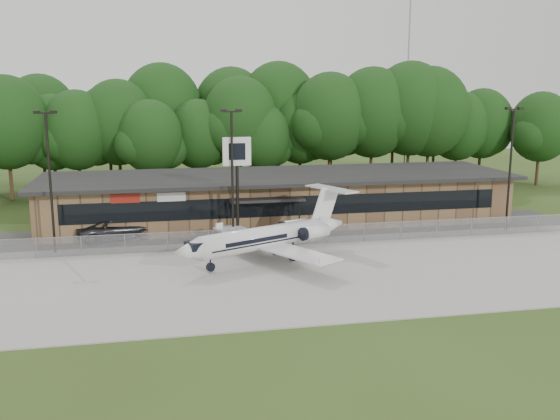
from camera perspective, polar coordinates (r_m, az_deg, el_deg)
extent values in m
plane|color=#354819|center=(33.68, 7.99, -9.52)|extent=(160.00, 160.00, 0.00)
cube|color=#9E9B93|center=(40.88, 4.25, -5.61)|extent=(64.00, 18.00, 0.08)
cube|color=#383835|center=(51.66, 0.79, -2.00)|extent=(50.00, 9.00, 0.06)
cube|color=olive|center=(55.57, -0.19, 1.02)|extent=(40.00, 10.00, 4.00)
cube|color=black|center=(50.69, 0.93, 0.36)|extent=(36.00, 0.08, 1.60)
cube|color=black|center=(54.74, -0.09, 3.14)|extent=(41.00, 11.50, 0.30)
cube|color=black|center=(49.61, -1.18, 0.95)|extent=(6.00, 1.60, 0.20)
cube|color=#A12013|center=(49.35, -13.97, 1.03)|extent=(2.20, 0.06, 0.70)
cube|color=silver|center=(49.32, -9.91, 1.19)|extent=(2.20, 0.06, 0.70)
cube|color=gray|center=(47.23, 1.96, -2.38)|extent=(46.00, 0.03, 1.50)
cube|color=gray|center=(47.06, 1.97, -1.49)|extent=(46.00, 0.04, 0.04)
cylinder|color=gray|center=(84.25, 11.57, 11.47)|extent=(0.20, 0.20, 25.00)
cylinder|color=black|center=(47.18, -20.25, 2.17)|extent=(0.18, 0.18, 10.00)
cube|color=black|center=(46.71, -20.67, 8.30)|extent=(1.20, 0.12, 0.12)
cube|color=black|center=(46.80, -21.35, 8.34)|extent=(0.45, 0.30, 0.22)
cube|color=black|center=(46.63, -20.01, 8.43)|extent=(0.45, 0.30, 0.22)
cylinder|color=black|center=(46.98, -4.38, 2.80)|extent=(0.18, 0.18, 10.00)
cube|color=black|center=(46.51, -4.47, 8.97)|extent=(1.20, 0.12, 0.12)
cube|color=black|center=(46.44, -5.16, 9.04)|extent=(0.45, 0.30, 0.22)
cube|color=black|center=(46.58, -3.79, 9.07)|extent=(0.45, 0.30, 0.22)
cylinder|color=black|center=(54.78, 20.27, 3.35)|extent=(0.18, 0.18, 10.00)
cube|color=black|center=(54.38, 20.64, 8.62)|extent=(1.20, 0.12, 0.12)
cube|color=black|center=(54.09, 20.14, 8.72)|extent=(0.45, 0.30, 0.22)
cube|color=black|center=(54.67, 21.14, 8.67)|extent=(0.45, 0.30, 0.22)
cylinder|color=white|center=(42.42, -1.58, -2.68)|extent=(9.58, 5.56, 1.57)
cone|color=white|center=(39.46, -8.64, -3.87)|extent=(2.44, 2.25, 1.57)
cone|color=white|center=(45.97, 4.56, -1.42)|extent=(2.62, 2.34, 1.57)
cube|color=white|center=(40.29, 1.64, -4.08)|extent=(4.44, 6.26, 0.12)
cube|color=white|center=(45.40, -3.41, -2.33)|extent=(4.44, 6.26, 0.12)
cylinder|color=white|center=(43.51, 3.18, -2.13)|extent=(2.33, 1.71, 0.88)
cylinder|color=white|center=(45.38, 1.20, -1.56)|extent=(2.33, 1.71, 0.88)
cube|color=white|center=(45.37, 4.12, 0.25)|extent=(2.25, 1.14, 2.96)
cube|color=white|center=(45.53, 4.71, 1.85)|extent=(3.06, 4.64, 0.10)
cube|color=black|center=(39.70, -7.77, -3.34)|extent=(1.39, 1.48, 0.49)
cube|color=black|center=(43.75, 0.34, -4.03)|extent=(1.70, 2.47, 0.69)
cylinder|color=black|center=(40.64, -6.37, -5.31)|extent=(0.78, 0.78, 0.22)
imported|color=#333436|center=(50.71, -14.69, -1.66)|extent=(6.81, 4.58, 1.74)
cylinder|color=black|center=(47.50, -3.92, 1.53)|extent=(0.23, 0.23, 7.75)
cube|color=silver|center=(47.07, -3.97, 5.37)|extent=(2.13, 0.25, 2.13)
cube|color=black|center=(46.95, -3.95, 5.35)|extent=(1.26, 0.04, 1.26)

